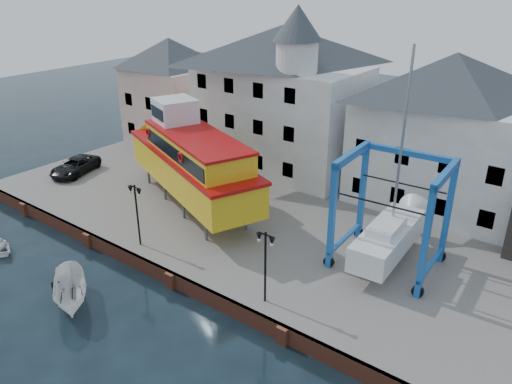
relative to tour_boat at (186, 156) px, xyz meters
The scene contains 12 objects.
ground 11.17m from the tour_boat, 51.91° to the right, with size 140.00×140.00×0.00m, color black.
hardstanding 8.06m from the tour_boat, 25.34° to the left, with size 44.00×22.00×1.00m, color #5F5B55.
quay_wall 10.90m from the tour_boat, 51.54° to the right, with size 44.00×0.47×1.00m.
building_pink 15.47m from the tour_boat, 139.58° to the left, with size 8.00×7.00×10.30m.
building_white_main 10.83m from the tour_boat, 82.22° to the left, with size 14.00×8.30×14.00m.
building_white_right 18.93m from the tour_boat, 35.67° to the left, with size 12.00×8.00×11.20m.
lamp_post_left 7.21m from the tour_boat, 71.46° to the right, with size 1.12×0.32×4.20m.
lamp_post_right 14.06m from the tour_boat, 29.04° to the right, with size 1.12×0.32×4.20m.
tour_boat is the anchor object (origin of this frame).
travel_lift 15.95m from the tour_boat, ahead, with size 6.23×8.60×12.83m.
van 12.25m from the tour_boat, behind, with size 2.28×4.94×1.37m, color black.
motorboat_a 13.58m from the tour_boat, 76.74° to the right, with size 1.77×4.71×1.82m, color white.
Camera 1 is at (18.95, -16.69, 17.23)m, focal length 35.00 mm.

